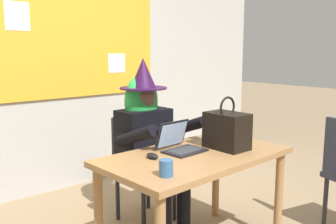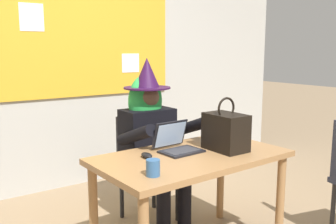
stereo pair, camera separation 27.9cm
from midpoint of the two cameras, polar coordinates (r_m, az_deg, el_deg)
The scene contains 8 objects.
wall_back_bulletin at distance 3.97m, azimuth -13.28°, elevation 7.75°, with size 5.94×2.02×2.63m.
desk_main at distance 2.61m, azimuth 6.63°, elevation -8.45°, with size 1.32×0.77×0.73m.
chair_at_desk at distance 3.24m, azimuth -1.24°, elevation -7.54°, with size 0.44×0.44×0.88m.
person_costumed at distance 3.07m, azimuth 0.08°, elevation -3.16°, with size 0.59×0.65×1.37m.
laptop at distance 2.65m, azimuth 4.41°, elevation -4.97°, with size 0.30×0.28×0.20m.
computer_mouse at distance 2.48m, azimuth -0.01°, elevation -6.62°, with size 0.06×0.10×0.03m, color black.
handbag at distance 2.70m, azimuth 11.67°, elevation -2.93°, with size 0.20×0.30×0.38m.
coffee_mug at distance 2.14m, azimuth 1.49°, elevation -8.48°, with size 0.08×0.08×0.10m, color #336099.
Camera 2 is at (-1.37, -1.92, 1.44)m, focal length 40.31 mm.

